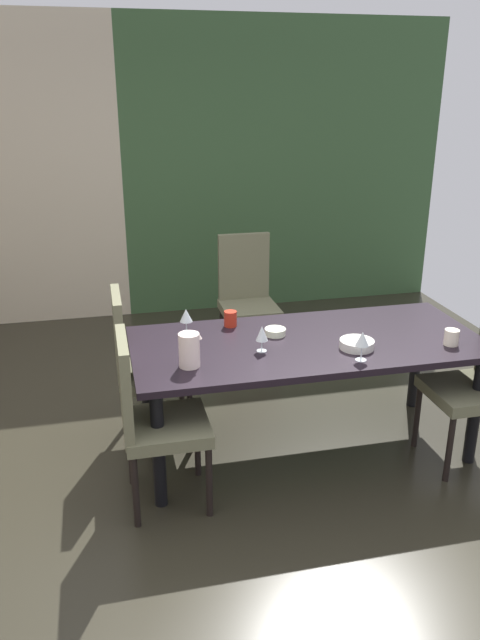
{
  "coord_description": "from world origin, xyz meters",
  "views": [
    {
      "loc": [
        -0.52,
        -2.92,
        2.15
      ],
      "look_at": [
        0.25,
        0.42,
        0.85
      ],
      "focal_mm": 35.0,
      "sensor_mm": 36.0,
      "label": 1
    }
  ],
  "objects_px": {
    "chair_head_far": "(247,294)",
    "pitcher_right": "(189,350)",
    "chair_left_near": "(150,414)",
    "wine_glass_front": "(186,316)",
    "chair_left_far": "(140,362)",
    "serving_bowl_north": "(275,332)",
    "dining_table": "(307,352)",
    "cup_east": "(230,319)",
    "cup_center": "(451,337)",
    "serving_bowl_south": "(357,344)",
    "wine_glass_near_window": "(362,340)",
    "wine_glass_near_shelf": "(262,334)"
  },
  "relations": [
    {
      "from": "dining_table",
      "to": "wine_glass_near_shelf",
      "type": "relative_size",
      "value": 13.57
    },
    {
      "from": "wine_glass_near_window",
      "to": "cup_center",
      "type": "xyz_separation_m",
      "value": [
        0.59,
        0.09,
        -0.08
      ]
    },
    {
      "from": "wine_glass_near_window",
      "to": "chair_left_near",
      "type": "bearing_deg",
      "value": 179.43
    },
    {
      "from": "wine_glass_near_shelf",
      "to": "serving_bowl_north",
      "type": "distance_m",
      "value": 0.27
    },
    {
      "from": "chair_head_far",
      "to": "cup_center",
      "type": "xyz_separation_m",
      "value": [
        0.81,
        -1.69,
        0.22
      ]
    },
    {
      "from": "cup_center",
      "to": "wine_glass_near_shelf",
      "type": "bearing_deg",
      "value": 171.91
    },
    {
      "from": "chair_head_far",
      "to": "wine_glass_near_shelf",
      "type": "xyz_separation_m",
      "value": [
        -0.29,
        -1.54,
        0.28
      ]
    },
    {
      "from": "chair_left_far",
      "to": "serving_bowl_north",
      "type": "xyz_separation_m",
      "value": [
        0.8,
        -0.2,
        0.21
      ]
    },
    {
      "from": "cup_east",
      "to": "cup_center",
      "type": "height_order",
      "value": "cup_east"
    },
    {
      "from": "chair_left_far",
      "to": "cup_center",
      "type": "bearing_deg",
      "value": 71.79
    },
    {
      "from": "wine_glass_near_shelf",
      "to": "wine_glass_front",
      "type": "height_order",
      "value": "wine_glass_near_shelf"
    },
    {
      "from": "dining_table",
      "to": "cup_east",
      "type": "height_order",
      "value": "cup_east"
    },
    {
      "from": "chair_left_far",
      "to": "cup_center",
      "type": "xyz_separation_m",
      "value": [
        1.75,
        -0.58,
        0.23
      ]
    },
    {
      "from": "chair_left_near",
      "to": "cup_center",
      "type": "distance_m",
      "value": 1.77
    },
    {
      "from": "serving_bowl_north",
      "to": "cup_center",
      "type": "xyz_separation_m",
      "value": [
        0.95,
        -0.37,
        0.03
      ]
    },
    {
      "from": "chair_left_near",
      "to": "wine_glass_front",
      "type": "height_order",
      "value": "chair_left_near"
    },
    {
      "from": "chair_left_near",
      "to": "serving_bowl_south",
      "type": "relative_size",
      "value": 4.94
    },
    {
      "from": "dining_table",
      "to": "wine_glass_near_shelf",
      "type": "bearing_deg",
      "value": -162.57
    },
    {
      "from": "chair_left_near",
      "to": "wine_glass_near_window",
      "type": "height_order",
      "value": "chair_left_near"
    },
    {
      "from": "chair_left_far",
      "to": "serving_bowl_south",
      "type": "distance_m",
      "value": 1.32
    },
    {
      "from": "cup_center",
      "to": "wine_glass_near_window",
      "type": "bearing_deg",
      "value": -171.75
    },
    {
      "from": "wine_glass_near_window",
      "to": "pitcher_right",
      "type": "height_order",
      "value": "pitcher_right"
    },
    {
      "from": "serving_bowl_south",
      "to": "cup_center",
      "type": "relative_size",
      "value": 2.13
    },
    {
      "from": "wine_glass_near_window",
      "to": "cup_east",
      "type": "distance_m",
      "value": 0.89
    },
    {
      "from": "chair_left_near",
      "to": "serving_bowl_south",
      "type": "xyz_separation_m",
      "value": [
        1.2,
        0.15,
        0.22
      ]
    },
    {
      "from": "wine_glass_near_shelf",
      "to": "wine_glass_front",
      "type": "bearing_deg",
      "value": 134.17
    },
    {
      "from": "chair_left_far",
      "to": "chair_left_near",
      "type": "distance_m",
      "value": 0.65
    },
    {
      "from": "wine_glass_front",
      "to": "cup_center",
      "type": "relative_size",
      "value": 1.61
    },
    {
      "from": "chair_left_near",
      "to": "wine_glass_front",
      "type": "xyz_separation_m",
      "value": [
        0.29,
        0.61,
        0.3
      ]
    },
    {
      "from": "wine_glass_front",
      "to": "serving_bowl_north",
      "type": "xyz_separation_m",
      "value": [
        0.51,
        -0.16,
        -0.09
      ]
    },
    {
      "from": "dining_table",
      "to": "cup_center",
      "type": "relative_size",
      "value": 22.26
    },
    {
      "from": "serving_bowl_north",
      "to": "wine_glass_front",
      "type": "bearing_deg",
      "value": 162.37
    },
    {
      "from": "chair_head_far",
      "to": "cup_east",
      "type": "xyz_separation_m",
      "value": [
        -0.37,
        -1.11,
        0.22
      ]
    },
    {
      "from": "wine_glass_near_shelf",
      "to": "serving_bowl_south",
      "type": "relative_size",
      "value": 0.77
    },
    {
      "from": "serving_bowl_north",
      "to": "pitcher_right",
      "type": "distance_m",
      "value": 0.66
    },
    {
      "from": "chair_head_far",
      "to": "pitcher_right",
      "type": "bearing_deg",
      "value": 66.61
    },
    {
      "from": "wine_glass_near_shelf",
      "to": "serving_bowl_north",
      "type": "xyz_separation_m",
      "value": [
        0.14,
        0.22,
        -0.09
      ]
    },
    {
      "from": "wine_glass_front",
      "to": "serving_bowl_south",
      "type": "bearing_deg",
      "value": -26.84
    },
    {
      "from": "wine_glass_near_window",
      "to": "chair_head_far",
      "type": "bearing_deg",
      "value": 96.8
    },
    {
      "from": "dining_table",
      "to": "pitcher_right",
      "type": "distance_m",
      "value": 0.78
    },
    {
      "from": "serving_bowl_south",
      "to": "cup_center",
      "type": "xyz_separation_m",
      "value": [
        0.55,
        -0.08,
        0.02
      ]
    },
    {
      "from": "wine_glass_near_shelf",
      "to": "cup_east",
      "type": "relative_size",
      "value": 1.56
    },
    {
      "from": "pitcher_right",
      "to": "cup_east",
      "type": "bearing_deg",
      "value": 57.65
    },
    {
      "from": "serving_bowl_north",
      "to": "serving_bowl_south",
      "type": "bearing_deg",
      "value": -36.82
    },
    {
      "from": "dining_table",
      "to": "wine_glass_near_shelf",
      "type": "xyz_separation_m",
      "value": [
        -0.31,
        -0.1,
        0.18
      ]
    },
    {
      "from": "dining_table",
      "to": "serving_bowl_north",
      "type": "xyz_separation_m",
      "value": [
        -0.16,
        0.12,
        0.1
      ]
    },
    {
      "from": "dining_table",
      "to": "chair_left_near",
      "type": "relative_size",
      "value": 2.12
    },
    {
      "from": "serving_bowl_south",
      "to": "cup_east",
      "type": "xyz_separation_m",
      "value": [
        -0.63,
        0.5,
        0.02
      ]
    },
    {
      "from": "wine_glass_near_shelf",
      "to": "pitcher_right",
      "type": "distance_m",
      "value": 0.44
    },
    {
      "from": "serving_bowl_south",
      "to": "serving_bowl_north",
      "type": "xyz_separation_m",
      "value": [
        -0.4,
        0.3,
        -0.0
      ]
    }
  ]
}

